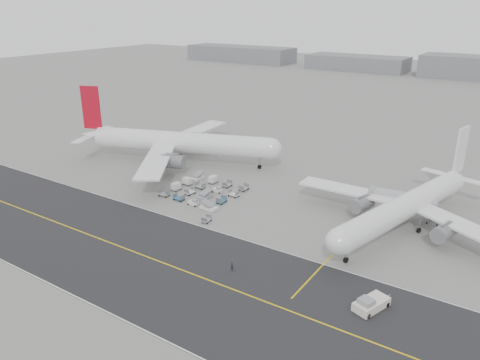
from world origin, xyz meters
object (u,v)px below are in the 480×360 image
Objects in this scene: jet_bridge at (404,200)px; pushback_tug at (371,304)px; airliner_b at (407,205)px; ground_crew_a at (232,267)px; airliner_a at (177,142)px.

pushback_tug is at bearing -87.39° from jet_bridge.
ground_crew_a is (-21.18, -34.32, -4.38)m from airliner_b.
airliner_a is 67.36m from jet_bridge.
jet_bridge is at bearing 89.08° from ground_crew_a.
pushback_tug is (72.54, -39.12, -5.34)m from airliner_a.
airliner_a is 7.50× the size of pushback_tug.
pushback_tug is 24.56m from ground_crew_a.
airliner_a is at bearing 163.97° from ground_crew_a.
jet_bridge reaches higher than ground_crew_a.
airliner_a is at bearing -171.79° from airliner_b.
airliner_a is at bearing 172.57° from jet_bridge.
pushback_tug is 37.36m from jet_bridge.
airliner_b is at bearing -74.21° from jet_bridge.
jet_bridge is 44.04m from ground_crew_a.
airliner_a is 69.72m from airliner_b.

